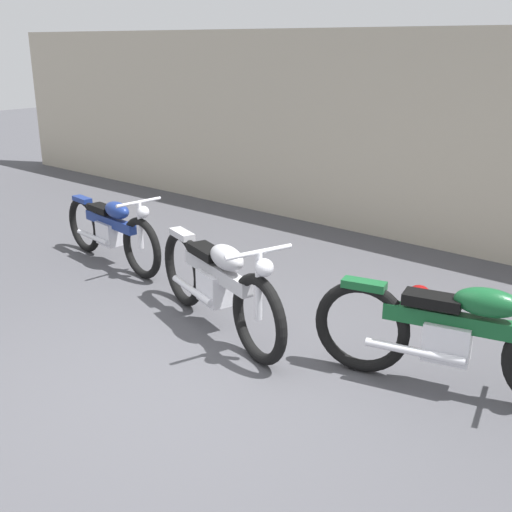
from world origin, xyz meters
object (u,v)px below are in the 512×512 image
at_px(motorcycle_silver, 218,283).
at_px(motorcycle_blue, 111,229).
at_px(motorcycle_green, 458,335).
at_px(helmet, 419,298).

bearing_deg(motorcycle_silver, motorcycle_blue, -175.16).
distance_m(motorcycle_blue, motorcycle_green, 4.27).
bearing_deg(motorcycle_blue, helmet, 24.65).
distance_m(motorcycle_blue, motorcycle_silver, 2.26).
relative_size(motorcycle_blue, motorcycle_silver, 0.94).
distance_m(helmet, motorcycle_blue, 3.55).
distance_m(helmet, motorcycle_silver, 2.01).
height_order(motorcycle_green, motorcycle_silver, motorcycle_green).
height_order(motorcycle_blue, motorcycle_silver, motorcycle_silver).
bearing_deg(motorcycle_silver, motorcycle_green, 28.12).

